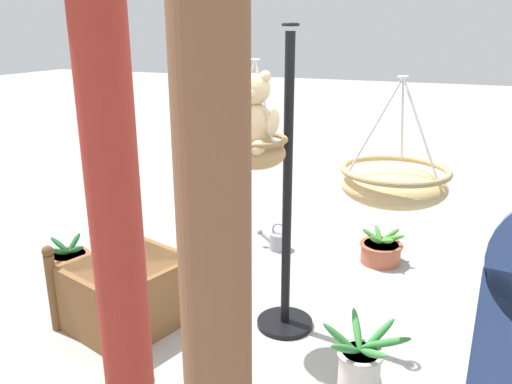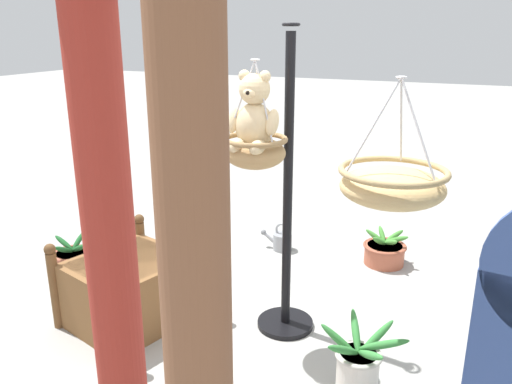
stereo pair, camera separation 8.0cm
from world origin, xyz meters
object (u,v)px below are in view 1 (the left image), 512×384
Objects in this scene: wooden_planter_box at (128,290)px; greenhouse_pillar_left at (217,346)px; hanging_basket_left_high at (394,184)px; watering_can at (278,240)px; hanging_basket_with_teddy at (255,150)px; potted_plant_tall_leafy at (381,250)px; teddy_bear at (254,117)px; greenhouse_pillar_right at (121,278)px; potted_plant_small_succulent at (69,260)px; display_pole_central at (286,245)px; potted_plant_bushy_green at (360,364)px.

greenhouse_pillar_left is at bearing 132.63° from wooden_planter_box.
watering_can is at bearing -53.67° from hanging_basket_left_high.
potted_plant_tall_leafy is (-0.66, -1.70, -1.33)m from hanging_basket_with_teddy.
greenhouse_pillar_left is at bearing 107.22° from watering_can.
hanging_basket_with_teddy is at bearing -90.00° from teddy_bear.
hanging_basket_left_high is at bearing -123.44° from greenhouse_pillar_right.
hanging_basket_with_teddy is at bearing -70.35° from greenhouse_pillar_left.
hanging_basket_with_teddy is 1.55× the size of potted_plant_small_succulent.
display_pole_central reaches higher than wooden_planter_box.
watering_can is (-0.61, -1.80, -0.19)m from wooden_planter_box.
wooden_planter_box is (1.01, 0.16, -1.41)m from teddy_bear.
teddy_bear is 1.02m from hanging_basket_left_high.
watering_can is (0.55, -1.36, -0.59)m from display_pole_central.
teddy_bear is at bearing 103.77° from watering_can.
greenhouse_pillar_left is at bearing 109.87° from teddy_bear.
wooden_planter_box is (1.01, 0.18, -1.18)m from hanging_basket_with_teddy.
potted_plant_tall_leafy is (-0.51, -1.45, -0.56)m from display_pole_central.
display_pole_central reaches higher than teddy_bear.
wooden_planter_box is at bearing 71.26° from watering_can.
watering_can is (0.46, -3.21, -1.18)m from greenhouse_pillar_right.
hanging_basket_left_high is at bearing 98.68° from potted_plant_tall_leafy.
hanging_basket_with_teddy is at bearing -169.85° from wooden_planter_box.
hanging_basket_with_teddy is (0.15, 0.25, 0.77)m from display_pole_central.
potted_plant_small_succulent is at bearing -2.78° from display_pole_central.
hanging_basket_with_teddy is 0.23m from teddy_bear.
greenhouse_pillar_left is (-0.75, 2.07, -0.25)m from teddy_bear.
greenhouse_pillar_left reaches higher than teddy_bear.
greenhouse_pillar_right is at bearing 98.13° from watering_can.
teddy_bear reaches higher than potted_plant_tall_leafy.
potted_plant_small_succulent is (2.24, -0.11, -0.58)m from display_pole_central.
hanging_basket_left_high is 0.27× the size of greenhouse_pillar_right.
hanging_basket_with_teddy is 1.56m from wooden_planter_box.
greenhouse_pillar_left is 5.25× the size of potted_plant_bushy_green.
hanging_basket_left_high is 2.34m from potted_plant_tall_leafy.
hanging_basket_with_teddy is 2.15m from watering_can.
hanging_basket_left_high is at bearing 178.44° from wooden_planter_box.
greenhouse_pillar_right reaches higher than wooden_planter_box.
wooden_planter_box is at bearing 10.15° from hanging_basket_with_teddy.
greenhouse_pillar_left is at bearing 144.49° from greenhouse_pillar_right.
potted_plant_tall_leafy is (-1.67, -1.88, -0.16)m from wooden_planter_box.
potted_plant_tall_leafy is 2.01m from potted_plant_bushy_green.
greenhouse_pillar_right reaches higher than potted_plant_bushy_green.
greenhouse_pillar_left is (0.21, 1.86, 0.04)m from hanging_basket_left_high.
display_pole_central is 4.02× the size of potted_plant_bushy_green.
watering_can is at bearing -81.87° from greenhouse_pillar_right.
potted_plant_small_succulent is (2.09, -0.36, -1.35)m from hanging_basket_with_teddy.
wooden_planter_box is 2.52m from potted_plant_tall_leafy.
greenhouse_pillar_right is at bearing 92.06° from hanging_basket_with_teddy.
teddy_bear is at bearing 169.62° from potted_plant_small_succulent.
display_pole_central is at bearing 177.22° from potted_plant_small_succulent.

